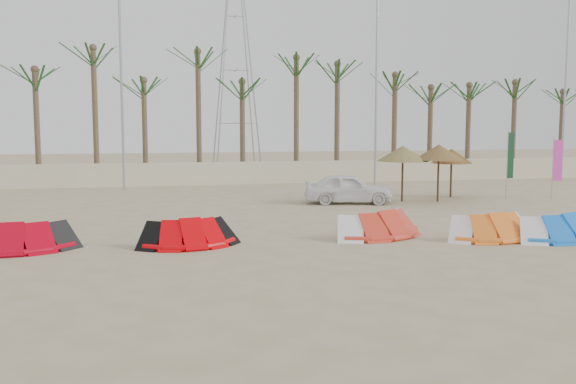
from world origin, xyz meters
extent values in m
plane|color=tan|center=(0.00, 0.00, 0.00)|extent=(120.00, 120.00, 0.00)
cube|color=beige|center=(0.00, 22.00, 0.65)|extent=(60.00, 0.30, 1.30)
cylinder|color=brown|center=(-4.00, 23.50, 3.25)|extent=(0.32, 0.32, 6.50)
ellipsoid|color=#194719|center=(-4.00, 23.50, 6.50)|extent=(4.00, 4.00, 2.40)
cylinder|color=brown|center=(6.00, 23.50, 3.25)|extent=(0.32, 0.32, 6.50)
ellipsoid|color=#194719|center=(6.00, 23.50, 6.50)|extent=(4.00, 4.00, 2.40)
cylinder|color=brown|center=(16.00, 23.50, 3.25)|extent=(0.32, 0.32, 6.50)
ellipsoid|color=#194719|center=(16.00, 23.50, 6.50)|extent=(4.00, 4.00, 2.40)
cylinder|color=#A5A8AD|center=(-6.00, 20.00, 5.50)|extent=(0.14, 0.14, 11.00)
cylinder|color=#A5A8AD|center=(8.00, 20.00, 5.50)|extent=(0.14, 0.14, 11.00)
cylinder|color=#A5A8AD|center=(20.00, 20.00, 5.50)|extent=(0.14, 0.14, 11.00)
cylinder|color=#B00012|center=(-8.39, 4.14, 0.10)|extent=(3.29, 0.51, 0.20)
cube|color=black|center=(-6.91, 4.24, 0.25)|extent=(0.70, 1.15, 0.40)
cylinder|color=#D50006|center=(-3.41, 3.80, 0.10)|extent=(2.60, 0.75, 0.20)
cube|color=black|center=(-4.59, 3.90, 0.25)|extent=(0.82, 1.20, 0.40)
cube|color=black|center=(-2.23, 3.90, 0.25)|extent=(0.82, 1.20, 0.40)
cylinder|color=red|center=(2.68, 4.27, 0.10)|extent=(2.91, 1.66, 0.20)
cube|color=white|center=(1.24, 4.37, 0.25)|extent=(1.04, 1.25, 0.40)
cube|color=white|center=(4.11, 4.37, 0.25)|extent=(1.04, 1.25, 0.40)
cylinder|color=orange|center=(5.93, 3.00, 0.10)|extent=(2.79, 0.63, 0.20)
cube|color=white|center=(4.68, 3.10, 0.25)|extent=(0.76, 1.18, 0.40)
cube|color=white|center=(7.19, 3.10, 0.25)|extent=(0.76, 1.18, 0.40)
cylinder|color=blue|center=(8.07, 2.64, 0.10)|extent=(3.07, 1.20, 0.20)
cube|color=white|center=(6.64, 2.74, 0.25)|extent=(0.92, 1.23, 0.40)
cylinder|color=#4C331E|center=(6.69, 12.57, 1.23)|extent=(0.10, 0.10, 2.45)
cone|color=olive|center=(6.69, 12.57, 2.20)|extent=(2.38, 2.38, 0.70)
cylinder|color=#4C331E|center=(8.25, 12.15, 1.26)|extent=(0.10, 0.10, 2.52)
cone|color=brown|center=(8.25, 12.15, 2.27)|extent=(2.23, 2.23, 0.70)
cylinder|color=#4C331E|center=(9.64, 13.69, 1.12)|extent=(0.10, 0.10, 2.24)
cone|color=brown|center=(9.64, 13.69, 1.99)|extent=(1.98, 1.98, 0.70)
cylinder|color=#A5A8AD|center=(13.94, 11.97, 1.47)|extent=(0.04, 0.04, 2.94)
cube|color=#FF41CC|center=(14.16, 11.97, 1.83)|extent=(0.41, 0.12, 1.91)
cylinder|color=#A5A8AD|center=(11.81, 12.38, 1.66)|extent=(0.04, 0.04, 3.31)
cube|color=#0E311A|center=(12.03, 12.38, 2.05)|extent=(0.41, 0.15, 2.15)
imported|color=white|center=(4.07, 12.37, 0.67)|extent=(4.17, 2.38, 1.34)
camera|label=1|loc=(-4.32, -14.92, 3.68)|focal=40.00mm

